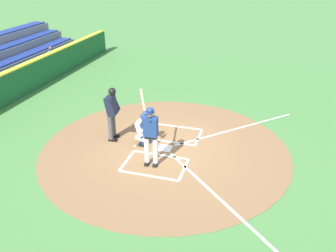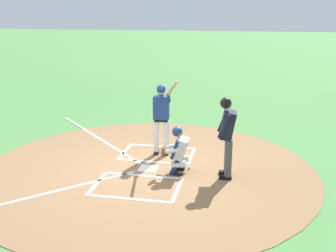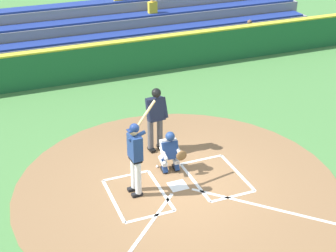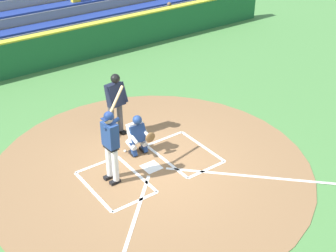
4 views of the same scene
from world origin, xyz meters
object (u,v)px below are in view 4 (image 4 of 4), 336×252
object	(u,v)px
catcher	(138,134)
plate_umpire	(115,100)
baseball	(125,151)
batter	(111,141)

from	to	relation	value
catcher	plate_umpire	world-z (taller)	plate_umpire
catcher	baseball	distance (m)	0.66
batter	baseball	world-z (taller)	batter
catcher	plate_umpire	xyz separation A→B (m)	(-0.03, -1.12, 0.49)
catcher	baseball	bearing A→B (deg)	-41.74
catcher	plate_umpire	bearing A→B (deg)	-91.35
plate_umpire	baseball	distance (m)	1.39
catcher	baseball	world-z (taller)	catcher
batter	catcher	world-z (taller)	batter
batter	plate_umpire	bearing A→B (deg)	-123.48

